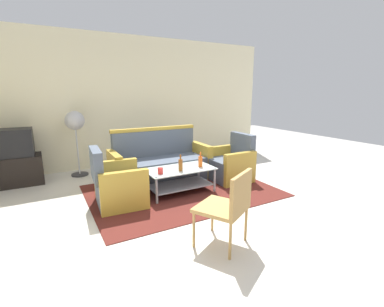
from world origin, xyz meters
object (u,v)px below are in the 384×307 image
object	(u,v)px
armchair_right	(230,165)
bottle_brown	(181,165)
cup	(160,171)
coffee_table	(180,177)
television	(14,143)
couch	(160,164)
armchair_left	(118,186)
bottle_orange	(200,161)
wicker_chair	(229,203)
tv_stand	(18,170)
pedestal_fan	(75,124)

from	to	relation	value
armchair_right	bottle_brown	distance (m)	1.22
armchair_right	cup	world-z (taller)	armchair_right
coffee_table	television	size ratio (longest dim) A/B	1.80
television	couch	bearing A→B (deg)	157.37
armchair_left	armchair_right	distance (m)	2.13
cup	armchair_left	bearing A→B (deg)	167.84
cup	bottle_orange	bearing A→B (deg)	3.27
armchair_left	wicker_chair	bearing A→B (deg)	27.75
tv_stand	television	xyz separation A→B (m)	(0.00, 0.00, 0.50)
armchair_right	coffee_table	world-z (taller)	armchair_right
armchair_right	couch	bearing A→B (deg)	62.86
bottle_brown	tv_stand	world-z (taller)	bottle_brown
television	armchair_right	bearing A→B (deg)	156.47
armchair_left	coffee_table	distance (m)	1.01
armchair_right	television	size ratio (longest dim) A/B	1.39
armchair_left	bottle_brown	world-z (taller)	armchair_left
cup	coffee_table	bearing A→B (deg)	17.28
tv_stand	armchair_right	bearing A→B (deg)	-25.13
armchair_right	bottle_brown	xyz separation A→B (m)	(-1.17, -0.26, 0.22)
couch	bottle_orange	world-z (taller)	couch
coffee_table	bottle_orange	size ratio (longest dim) A/B	4.37
armchair_left	wicker_chair	size ratio (longest dim) A/B	1.01
pedestal_fan	wicker_chair	size ratio (longest dim) A/B	1.51
couch	bottle_orange	xyz separation A→B (m)	(0.38, -0.80, 0.19)
couch	coffee_table	xyz separation A→B (m)	(0.04, -0.72, -0.04)
armchair_right	pedestal_fan	xyz separation A→B (m)	(-2.44, 1.67, 0.73)
bottle_brown	pedestal_fan	size ratio (longest dim) A/B	0.21
cup	pedestal_fan	xyz separation A→B (m)	(-0.93, 1.93, 0.55)
couch	wicker_chair	world-z (taller)	couch
coffee_table	tv_stand	xyz separation A→B (m)	(-2.34, 1.76, -0.01)
bottle_orange	wicker_chair	xyz separation A→B (m)	(-0.61, -1.60, -0.01)
tv_stand	bottle_orange	bearing A→B (deg)	-34.37
couch	cup	xyz separation A→B (m)	(-0.35, -0.84, 0.14)
coffee_table	bottle_brown	bearing A→B (deg)	-110.30
armchair_left	pedestal_fan	xyz separation A→B (m)	(-0.31, 1.79, 0.73)
coffee_table	pedestal_fan	xyz separation A→B (m)	(-1.32, 1.81, 0.74)
bottle_orange	coffee_table	bearing A→B (deg)	167.18
bottle_orange	tv_stand	distance (m)	3.26
bottle_orange	tv_stand	xyz separation A→B (m)	(-2.68, 1.83, -0.25)
wicker_chair	armchair_right	bearing A→B (deg)	23.82
armchair_right	armchair_left	bearing A→B (deg)	92.98
wicker_chair	coffee_table	bearing A→B (deg)	52.38
coffee_table	pedestal_fan	distance (m)	2.36
armchair_right	wicker_chair	bearing A→B (deg)	142.30
cup	tv_stand	xyz separation A→B (m)	(-1.95, 1.88, -0.20)
bottle_brown	pedestal_fan	world-z (taller)	pedestal_fan
armchair_right	cup	bearing A→B (deg)	99.28
cup	tv_stand	size ratio (longest dim) A/B	0.12
pedestal_fan	bottle_brown	bearing A→B (deg)	-56.67
bottle_brown	coffee_table	bearing A→B (deg)	69.70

